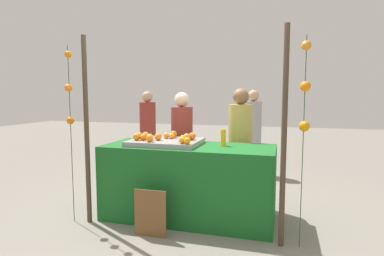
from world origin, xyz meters
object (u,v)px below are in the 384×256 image
at_px(stall_counter, 189,182).
at_px(chalkboard_sign, 150,214).
at_px(orange_1, 150,138).
at_px(juice_bottle, 223,138).
at_px(vendor_right, 240,152).
at_px(vendor_left, 182,150).
at_px(orange_0, 143,137).

height_order(stall_counter, chalkboard_sign, stall_counter).
bearing_deg(stall_counter, orange_1, -149.70).
bearing_deg(juice_bottle, orange_1, -158.80).
relative_size(stall_counter, chalkboard_sign, 3.93).
xyz_separation_m(juice_bottle, chalkboard_sign, (-0.66, -0.70, -0.76)).
height_order(juice_bottle, vendor_right, vendor_right).
bearing_deg(vendor_left, orange_0, -106.65).
bearing_deg(chalkboard_sign, vendor_right, 57.92).
bearing_deg(orange_0, chalkboard_sign, -58.34).
height_order(juice_bottle, vendor_left, vendor_left).
relative_size(stall_counter, orange_0, 28.47).
bearing_deg(juice_bottle, vendor_left, 140.06).
bearing_deg(orange_0, vendor_right, 35.23).
bearing_deg(stall_counter, vendor_left, 114.14).
bearing_deg(vendor_right, orange_0, -144.77).
bearing_deg(vendor_right, juice_bottle, -103.23).
bearing_deg(chalkboard_sign, stall_counter, 68.36).
relative_size(juice_bottle, chalkboard_sign, 0.41).
relative_size(orange_0, vendor_right, 0.05).
height_order(stall_counter, orange_1, orange_1).
bearing_deg(orange_1, orange_0, 142.05).
xyz_separation_m(juice_bottle, vendor_right, (0.13, 0.56, -0.26)).
height_order(chalkboard_sign, vendor_right, vendor_right).
xyz_separation_m(stall_counter, vendor_right, (0.55, 0.64, 0.30)).
bearing_deg(vendor_right, chalkboard_sign, -122.08).
height_order(orange_1, vendor_right, vendor_right).
bearing_deg(vendor_left, chalkboard_sign, -87.39).
height_order(orange_1, vendor_left, vendor_left).
xyz_separation_m(chalkboard_sign, vendor_left, (-0.06, 1.30, 0.48)).
bearing_deg(stall_counter, orange_0, -166.61).
bearing_deg(orange_1, stall_counter, 30.30).
xyz_separation_m(orange_0, juice_bottle, (0.96, 0.21, 0.00)).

